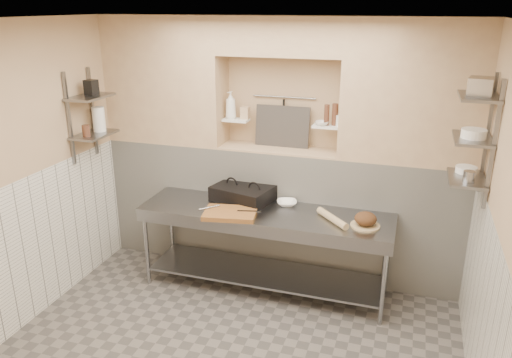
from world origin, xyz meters
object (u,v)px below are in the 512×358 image
at_px(prep_table, 265,235).
at_px(jug_left, 99,119).
at_px(bread_loaf, 366,219).
at_px(bottle_soap, 231,105).
at_px(mixing_bowl, 287,203).
at_px(rolling_pin, 332,218).
at_px(panini_press, 243,193).
at_px(bowl_alcove, 322,123).
at_px(cutting_board, 230,213).

xyz_separation_m(prep_table, jug_left, (-1.85, -0.03, 1.10)).
distance_m(bread_loaf, jug_left, 2.96).
bearing_deg(jug_left, bottle_soap, 24.53).
height_order(mixing_bowl, rolling_pin, rolling_pin).
height_order(prep_table, mixing_bowl, mixing_bowl).
distance_m(panini_press, rolling_pin, 1.04).
xyz_separation_m(bread_loaf, jug_left, (-2.86, 0.02, 0.76)).
bearing_deg(prep_table, bottle_soap, 135.16).
bearing_deg(panini_press, bowl_alcove, 36.84).
bearing_deg(rolling_pin, bowl_alcove, 113.10).
bearing_deg(cutting_board, jug_left, 173.70).
relative_size(cutting_board, bowl_alcove, 3.72).
height_order(prep_table, bottle_soap, bottle_soap).
relative_size(panini_press, rolling_pin, 1.51).
distance_m(mixing_bowl, bowl_alcove, 0.91).
relative_size(mixing_bowl, rolling_pin, 0.45).
bearing_deg(cutting_board, bowl_alcove, 44.76).
distance_m(mixing_bowl, bottle_soap, 1.23).
bearing_deg(prep_table, rolling_pin, -2.51).
bearing_deg(cutting_board, prep_table, 33.22).
relative_size(cutting_board, rolling_pin, 1.13).
relative_size(panini_press, bottle_soap, 2.31).
relative_size(prep_table, bread_loaf, 12.34).
bearing_deg(cutting_board, bread_loaf, 6.55).
height_order(panini_press, bowl_alcove, bowl_alcove).
relative_size(rolling_pin, bread_loaf, 2.17).
bearing_deg(bread_loaf, rolling_pin, 177.08).
distance_m(prep_table, bread_loaf, 1.07).
height_order(cutting_board, bottle_soap, bottle_soap).
height_order(cutting_board, jug_left, jug_left).
xyz_separation_m(panini_press, bread_loaf, (1.33, -0.27, -0.00)).
bearing_deg(panini_press, cutting_board, -74.59).
distance_m(mixing_bowl, jug_left, 2.19).
xyz_separation_m(cutting_board, bottle_soap, (-0.26, 0.76, 0.94)).
bearing_deg(bread_loaf, mixing_bowl, 161.27).
bearing_deg(bottle_soap, cutting_board, -71.05).
bearing_deg(panini_press, bread_loaf, 2.32).
bearing_deg(prep_table, bowl_alcove, 50.61).
xyz_separation_m(rolling_pin, bottle_soap, (-1.26, 0.59, 0.93)).
height_order(prep_table, cutting_board, cutting_board).
distance_m(bread_loaf, bottle_soap, 1.90).
xyz_separation_m(prep_table, cutting_board, (-0.30, -0.20, 0.28)).
xyz_separation_m(cutting_board, jug_left, (-1.54, 0.17, 0.82)).
bearing_deg(rolling_pin, jug_left, 179.93).
relative_size(prep_table, cutting_board, 5.03).
xyz_separation_m(cutting_board, mixing_bowl, (0.47, 0.44, 0.00)).
relative_size(panini_press, jug_left, 2.64).
xyz_separation_m(panini_press, cutting_board, (0.01, -0.42, -0.06)).
height_order(bread_loaf, bottle_soap, bottle_soap).
distance_m(bowl_alcove, jug_left, 2.37).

